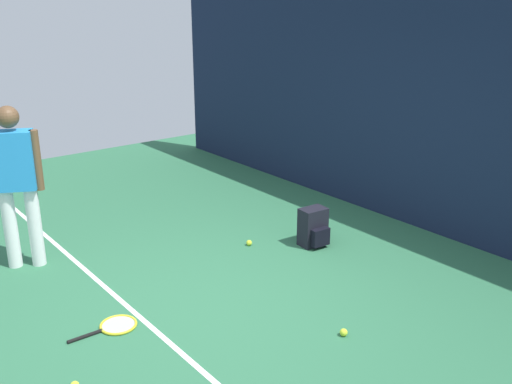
% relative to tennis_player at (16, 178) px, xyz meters
% --- Properties ---
extents(ground_plane, '(12.00, 12.00, 0.00)m').
position_rel_tennis_player_xyz_m(ground_plane, '(1.93, 1.16, -0.97)').
color(ground_plane, '#2D6B47').
extents(back_fence, '(10.00, 0.10, 2.92)m').
position_rel_tennis_player_xyz_m(back_fence, '(1.93, 4.16, 0.49)').
color(back_fence, '#141E38').
rests_on(back_fence, ground).
extents(court_line, '(9.00, 0.05, 0.00)m').
position_rel_tennis_player_xyz_m(court_line, '(1.93, 0.43, -0.96)').
color(court_line, white).
rests_on(court_line, ground).
extents(tennis_player, '(0.38, 0.48, 1.70)m').
position_rel_tennis_player_xyz_m(tennis_player, '(0.00, 0.00, 0.00)').
color(tennis_player, white).
rests_on(tennis_player, ground).
extents(tennis_racket, '(0.33, 0.62, 0.03)m').
position_rel_tennis_player_xyz_m(tennis_racket, '(1.70, 0.18, -0.95)').
color(tennis_racket, black).
rests_on(tennis_racket, ground).
extents(backpack, '(0.30, 0.32, 0.44)m').
position_rel_tennis_player_xyz_m(backpack, '(1.51, 2.73, -0.76)').
color(backpack, black).
rests_on(backpack, ground).
extents(tennis_ball_by_fence, '(0.07, 0.07, 0.07)m').
position_rel_tennis_player_xyz_m(tennis_ball_by_fence, '(1.07, 2.14, -0.93)').
color(tennis_ball_by_fence, '#CCE033').
rests_on(tennis_ball_by_fence, ground).
extents(tennis_ball_mid_court, '(0.07, 0.07, 0.07)m').
position_rel_tennis_player_xyz_m(tennis_ball_mid_court, '(3.03, 1.63, -0.93)').
color(tennis_ball_mid_court, '#CCE033').
rests_on(tennis_ball_mid_court, ground).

